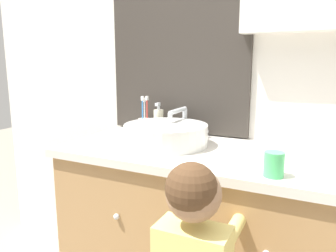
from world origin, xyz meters
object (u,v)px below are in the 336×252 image
object	(u,v)px
sink_basin	(166,134)
drinking_cup	(274,164)
toothbrush_holder	(144,124)
soap_dispenser	(159,121)

from	to	relation	value
sink_basin	drinking_cup	xyz separation A→B (m)	(0.50, -0.22, -0.01)
toothbrush_holder	drinking_cup	world-z (taller)	toothbrush_holder
sink_basin	drinking_cup	size ratio (longest dim) A/B	5.11
sink_basin	soap_dispenser	xyz separation A→B (m)	(-0.14, 0.20, 0.02)
soap_dispenser	drinking_cup	xyz separation A→B (m)	(0.65, -0.42, -0.02)
toothbrush_holder	soap_dispenser	distance (m)	0.09
soap_dispenser	toothbrush_holder	bearing A→B (deg)	-176.77
drinking_cup	soap_dispenser	bearing A→B (deg)	147.10
drinking_cup	sink_basin	bearing A→B (deg)	156.31
soap_dispenser	drinking_cup	distance (m)	0.77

